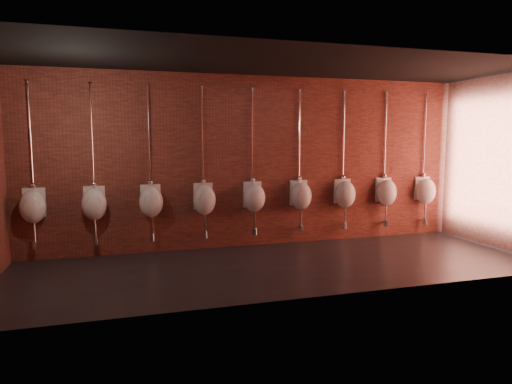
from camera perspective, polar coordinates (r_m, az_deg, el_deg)
ground at (r=7.47m, az=3.40°, el=-9.15°), size 8.50×8.50×0.00m
room_shell at (r=7.18m, az=3.51°, el=6.48°), size 8.54×3.04×3.22m
urinal_0 at (r=8.28m, az=-26.09°, el=-1.56°), size 0.41×0.36×2.72m
urinal_1 at (r=8.18m, az=-19.58°, el=-1.36°), size 0.41×0.36×2.72m
urinal_2 at (r=8.18m, az=-12.98°, el=-1.13°), size 0.41×0.36×2.72m
urinal_3 at (r=8.29m, az=-6.48°, el=-0.89°), size 0.41×0.36×2.72m
urinal_4 at (r=8.51m, az=-0.23°, el=-0.66°), size 0.41×0.36×2.72m
urinal_5 at (r=8.82m, az=5.64°, el=-0.43°), size 0.41×0.36×2.72m
urinal_6 at (r=9.22m, az=11.07°, el=-0.21°), size 0.41×0.36×2.72m
urinal_7 at (r=9.69m, az=16.00°, el=-0.01°), size 0.41×0.36×2.72m
urinal_8 at (r=10.23m, az=20.44°, el=0.17°), size 0.41×0.36×2.72m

